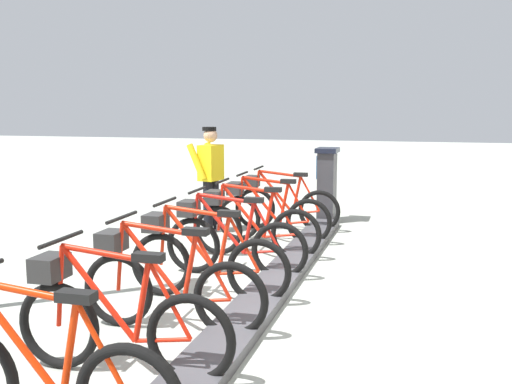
{
  "coord_description": "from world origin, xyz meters",
  "views": [
    {
      "loc": [
        -1.48,
        5.58,
        1.94
      ],
      "look_at": [
        0.5,
        -1.38,
        0.9
      ],
      "focal_mm": 40.69,
      "sensor_mm": 36.0,
      "label": 1
    }
  ],
  "objects_px": {
    "bike_docked_1": "(268,213)",
    "worker_near_rack": "(210,175)",
    "bike_docked_7": "(35,372)",
    "bike_docked_0": "(282,204)",
    "bike_docked_3": "(229,240)",
    "bike_docked_6": "(113,319)",
    "payment_kiosk": "(327,183)",
    "bike_docked_4": "(202,259)",
    "bike_docked_5": "(165,284)",
    "bike_docked_2": "(251,225)"
  },
  "relations": [
    {
      "from": "bike_docked_1",
      "to": "worker_near_rack",
      "type": "height_order",
      "value": "worker_near_rack"
    },
    {
      "from": "bike_docked_7",
      "to": "bike_docked_0",
      "type": "bearing_deg",
      "value": -90.0
    },
    {
      "from": "bike_docked_3",
      "to": "worker_near_rack",
      "type": "xyz_separation_m",
      "value": [
        1.08,
        -2.29,
        0.48
      ]
    },
    {
      "from": "bike_docked_6",
      "to": "worker_near_rack",
      "type": "bearing_deg",
      "value": -77.73
    },
    {
      "from": "bike_docked_7",
      "to": "payment_kiosk",
      "type": "bearing_deg",
      "value": -94.56
    },
    {
      "from": "payment_kiosk",
      "to": "bike_docked_4",
      "type": "distance_m",
      "value": 4.53
    },
    {
      "from": "payment_kiosk",
      "to": "bike_docked_4",
      "type": "relative_size",
      "value": 0.74
    },
    {
      "from": "bike_docked_3",
      "to": "bike_docked_5",
      "type": "height_order",
      "value": "same"
    },
    {
      "from": "bike_docked_0",
      "to": "bike_docked_2",
      "type": "xyz_separation_m",
      "value": [
        0.0,
        1.78,
        0.0
      ]
    },
    {
      "from": "bike_docked_3",
      "to": "bike_docked_4",
      "type": "bearing_deg",
      "value": 90.0
    },
    {
      "from": "bike_docked_3",
      "to": "bike_docked_6",
      "type": "xyz_separation_m",
      "value": [
        0.0,
        2.68,
        0.0
      ]
    },
    {
      "from": "bike_docked_0",
      "to": "bike_docked_3",
      "type": "xyz_separation_m",
      "value": [
        0.0,
        2.68,
        0.0
      ]
    },
    {
      "from": "bike_docked_6",
      "to": "bike_docked_5",
      "type": "bearing_deg",
      "value": -90.0
    },
    {
      "from": "bike_docked_0",
      "to": "bike_docked_2",
      "type": "distance_m",
      "value": 1.78
    },
    {
      "from": "bike_docked_0",
      "to": "worker_near_rack",
      "type": "distance_m",
      "value": 1.24
    },
    {
      "from": "bike_docked_3",
      "to": "worker_near_rack",
      "type": "height_order",
      "value": "worker_near_rack"
    },
    {
      "from": "payment_kiosk",
      "to": "bike_docked_1",
      "type": "relative_size",
      "value": 0.74
    },
    {
      "from": "bike_docked_5",
      "to": "worker_near_rack",
      "type": "distance_m",
      "value": 4.25
    },
    {
      "from": "bike_docked_6",
      "to": "bike_docked_4",
      "type": "bearing_deg",
      "value": -90.0
    },
    {
      "from": "bike_docked_1",
      "to": "bike_docked_6",
      "type": "height_order",
      "value": "same"
    },
    {
      "from": "bike_docked_4",
      "to": "bike_docked_3",
      "type": "bearing_deg",
      "value": -90.0
    },
    {
      "from": "bike_docked_0",
      "to": "bike_docked_3",
      "type": "bearing_deg",
      "value": 90.0
    },
    {
      "from": "bike_docked_5",
      "to": "worker_near_rack",
      "type": "height_order",
      "value": "worker_near_rack"
    },
    {
      "from": "payment_kiosk",
      "to": "bike_docked_7",
      "type": "bearing_deg",
      "value": 85.44
    },
    {
      "from": "bike_docked_5",
      "to": "bike_docked_4",
      "type": "bearing_deg",
      "value": -90.0
    },
    {
      "from": "bike_docked_0",
      "to": "worker_near_rack",
      "type": "bearing_deg",
      "value": 19.5
    },
    {
      "from": "payment_kiosk",
      "to": "bike_docked_2",
      "type": "bearing_deg",
      "value": 78.04
    },
    {
      "from": "bike_docked_3",
      "to": "worker_near_rack",
      "type": "bearing_deg",
      "value": -64.76
    },
    {
      "from": "bike_docked_0",
      "to": "bike_docked_4",
      "type": "relative_size",
      "value": 1.0
    },
    {
      "from": "bike_docked_2",
      "to": "bike_docked_5",
      "type": "distance_m",
      "value": 2.68
    },
    {
      "from": "bike_docked_5",
      "to": "worker_near_rack",
      "type": "xyz_separation_m",
      "value": [
        1.08,
        -4.08,
        0.48
      ]
    },
    {
      "from": "bike_docked_6",
      "to": "worker_near_rack",
      "type": "distance_m",
      "value": 5.11
    },
    {
      "from": "payment_kiosk",
      "to": "bike_docked_7",
      "type": "xyz_separation_m",
      "value": [
        0.57,
        7.16,
        -0.24
      ]
    },
    {
      "from": "bike_docked_1",
      "to": "bike_docked_7",
      "type": "bearing_deg",
      "value": 90.0
    },
    {
      "from": "bike_docked_4",
      "to": "worker_near_rack",
      "type": "xyz_separation_m",
      "value": [
        1.08,
        -3.19,
        0.48
      ]
    },
    {
      "from": "bike_docked_3",
      "to": "bike_docked_4",
      "type": "height_order",
      "value": "same"
    },
    {
      "from": "bike_docked_4",
      "to": "worker_near_rack",
      "type": "distance_m",
      "value": 3.4
    },
    {
      "from": "bike_docked_1",
      "to": "bike_docked_3",
      "type": "height_order",
      "value": "same"
    },
    {
      "from": "bike_docked_2",
      "to": "worker_near_rack",
      "type": "distance_m",
      "value": 1.83
    },
    {
      "from": "bike_docked_1",
      "to": "bike_docked_6",
      "type": "bearing_deg",
      "value": 90.0
    },
    {
      "from": "bike_docked_2",
      "to": "bike_docked_0",
      "type": "bearing_deg",
      "value": -90.0
    },
    {
      "from": "bike_docked_1",
      "to": "payment_kiosk",
      "type": "bearing_deg",
      "value": -107.56
    },
    {
      "from": "worker_near_rack",
      "to": "bike_docked_3",
      "type": "bearing_deg",
      "value": 115.24
    },
    {
      "from": "bike_docked_7",
      "to": "worker_near_rack",
      "type": "height_order",
      "value": "worker_near_rack"
    },
    {
      "from": "payment_kiosk",
      "to": "bike_docked_4",
      "type": "xyz_separation_m",
      "value": [
        0.57,
        4.48,
        -0.24
      ]
    },
    {
      "from": "bike_docked_7",
      "to": "bike_docked_5",
      "type": "bearing_deg",
      "value": -90.0
    },
    {
      "from": "worker_near_rack",
      "to": "bike_docked_5",
      "type": "bearing_deg",
      "value": 104.85
    },
    {
      "from": "payment_kiosk",
      "to": "bike_docked_1",
      "type": "bearing_deg",
      "value": 72.44
    },
    {
      "from": "payment_kiosk",
      "to": "bike_docked_6",
      "type": "distance_m",
      "value": 6.3
    },
    {
      "from": "bike_docked_3",
      "to": "bike_docked_7",
      "type": "distance_m",
      "value": 3.57
    }
  ]
}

